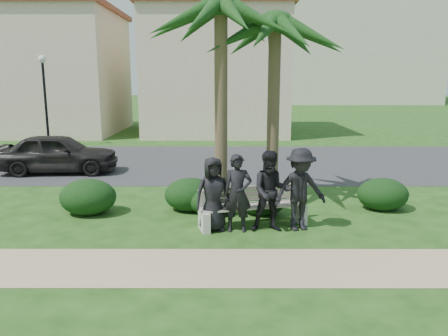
{
  "coord_description": "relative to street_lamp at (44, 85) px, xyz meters",
  "views": [
    {
      "loc": [
        -0.5,
        -8.89,
        3.21
      ],
      "look_at": [
        -0.51,
        1.0,
        1.18
      ],
      "focal_mm": 35.0,
      "sensor_mm": 36.0,
      "label": 1
    }
  ],
  "objects": [
    {
      "name": "footpath",
      "position": [
        9.0,
        -13.8,
        -2.94
      ],
      "size": [
        30.0,
        1.6,
        0.01
      ],
      "primitive_type": "cube",
      "color": "tan",
      "rests_on": "ground"
    },
    {
      "name": "street_lamp",
      "position": [
        0.0,
        0.0,
        0.0
      ],
      "size": [
        0.36,
        0.36,
        4.29
      ],
      "color": "black",
      "rests_on": "ground"
    },
    {
      "name": "asphalt_street",
      "position": [
        9.0,
        -4.0,
        -2.94
      ],
      "size": [
        160.0,
        8.0,
        0.01
      ],
      "primitive_type": "cube",
      "color": "#2D2D30",
      "rests_on": "ground"
    },
    {
      "name": "hedge_d",
      "position": [
        9.43,
        -10.74,
        -2.58
      ],
      "size": [
        1.12,
        0.92,
        0.73
      ],
      "primitive_type": "ellipsoid",
      "color": "black",
      "rests_on": "ground"
    },
    {
      "name": "man_c",
      "position": [
        9.49,
        -11.95,
        -2.07
      ],
      "size": [
        0.85,
        0.66,
        1.74
      ],
      "primitive_type": "imported",
      "rotation": [
        0.0,
        0.0,
        0.0
      ],
      "color": "black",
      "rests_on": "ground"
    },
    {
      "name": "man_a",
      "position": [
        8.26,
        -11.9,
        -2.14
      ],
      "size": [
        0.9,
        0.72,
        1.6
      ],
      "primitive_type": "imported",
      "rotation": [
        0.0,
        0.0,
        0.3
      ],
      "color": "black",
      "rests_on": "ground"
    },
    {
      "name": "stucco_bldg_left",
      "position": [
        -3.0,
        6.0,
        0.72
      ],
      "size": [
        10.4,
        8.4,
        7.3
      ],
      "color": "beige",
      "rests_on": "ground"
    },
    {
      "name": "hedge_a",
      "position": [
        5.21,
        -10.73,
        -2.5
      ],
      "size": [
        1.35,
        1.12,
        0.88
      ],
      "primitive_type": "ellipsoid",
      "color": "black",
      "rests_on": "ground"
    },
    {
      "name": "man_b",
      "position": [
        8.78,
        -11.96,
        -2.11
      ],
      "size": [
        0.61,
        0.4,
        1.67
      ],
      "primitive_type": "imported",
      "rotation": [
        0.0,
        0.0,
        0.01
      ],
      "color": "black",
      "rests_on": "ground"
    },
    {
      "name": "palm_left",
      "position": [
        8.41,
        -10.05,
        1.9
      ],
      "size": [
        3.0,
        3.0,
        5.82
      ],
      "color": "brown",
      "rests_on": "ground"
    },
    {
      "name": "hedge_f",
      "position": [
        12.45,
        -10.35,
        -2.54
      ],
      "size": [
        1.25,
        1.03,
        0.82
      ],
      "primitive_type": "ellipsoid",
      "color": "black",
      "rests_on": "ground"
    },
    {
      "name": "man_d",
      "position": [
        10.11,
        -11.87,
        -2.05
      ],
      "size": [
        1.29,
        0.94,
        1.79
      ],
      "primitive_type": "imported",
      "rotation": [
        0.0,
        0.0,
        0.26
      ],
      "color": "black",
      "rests_on": "ground"
    },
    {
      "name": "car_a",
      "position": [
        2.74,
        -6.02,
        -2.26
      ],
      "size": [
        4.09,
        1.84,
        1.37
      ],
      "primitive_type": "imported",
      "rotation": [
        0.0,
        0.0,
        1.63
      ],
      "color": "black",
      "rests_on": "ground"
    },
    {
      "name": "palm_right",
      "position": [
        9.78,
        -9.42,
        1.62
      ],
      "size": [
        3.0,
        3.0,
        5.52
      ],
      "color": "brown",
      "rests_on": "ground"
    },
    {
      "name": "stucco_bldg_right",
      "position": [
        8.0,
        6.0,
        0.72
      ],
      "size": [
        8.4,
        8.4,
        7.3
      ],
      "color": "beige",
      "rests_on": "ground"
    },
    {
      "name": "hedge_c",
      "position": [
        8.17,
        -10.75,
        -2.61
      ],
      "size": [
        1.04,
        0.86,
        0.68
      ],
      "primitive_type": "ellipsoid",
      "color": "black",
      "rests_on": "ground"
    },
    {
      "name": "ground",
      "position": [
        9.0,
        -12.0,
        -2.94
      ],
      "size": [
        160.0,
        160.0,
        0.0
      ],
      "primitive_type": "plane",
      "color": "#1E3E11",
      "rests_on": "ground"
    },
    {
      "name": "park_bench",
      "position": [
        9.13,
        -11.61,
        -2.57
      ],
      "size": [
        2.51,
        1.14,
        0.83
      ],
      "rotation": [
        0.0,
        0.0,
        0.26
      ],
      "color": "#B1A394",
      "rests_on": "ground"
    },
    {
      "name": "hotel_tower",
      "position": [
        23.0,
        43.0,
        10.46
      ],
      "size": [
        26.0,
        18.0,
        37.3
      ],
      "color": "beige",
      "rests_on": "ground"
    },
    {
      "name": "hedge_b",
      "position": [
        7.65,
        -10.41,
        -2.53
      ],
      "size": [
        1.28,
        1.05,
        0.83
      ],
      "primitive_type": "ellipsoid",
      "color": "black",
      "rests_on": "ground"
    }
  ]
}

